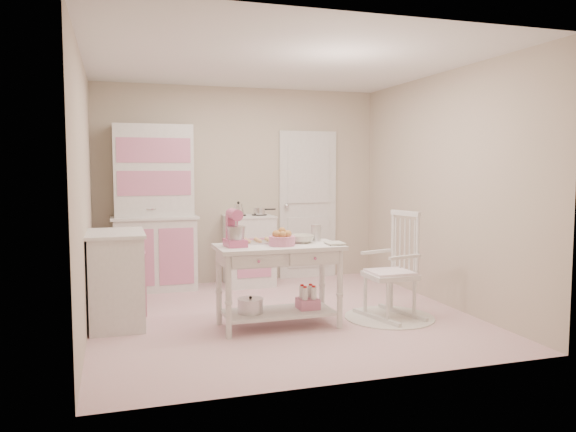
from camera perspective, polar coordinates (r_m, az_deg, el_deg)
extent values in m
plane|color=pink|center=(5.94, -0.72, -10.08)|extent=(3.80, 3.80, 0.00)
cube|color=white|center=(5.84, -0.75, 15.40)|extent=(3.80, 3.80, 0.04)
cube|color=#BDAD9A|center=(7.58, -4.85, 3.12)|extent=(3.80, 0.04, 2.60)
cube|color=#BDAD9A|center=(3.96, 7.15, 1.40)|extent=(3.80, 0.04, 2.60)
cube|color=#BDAD9A|center=(5.51, -20.04, 2.14)|extent=(0.04, 3.80, 2.60)
cube|color=#BDAD9A|center=(6.55, 15.43, 2.66)|extent=(0.04, 3.80, 2.60)
cube|color=white|center=(7.83, 2.02, 1.14)|extent=(0.82, 0.05, 2.04)
cube|color=white|center=(7.19, -13.42, 0.83)|extent=(1.06, 0.50, 2.08)
cube|color=white|center=(7.39, -3.96, -3.47)|extent=(0.62, 0.57, 0.92)
cube|color=white|center=(5.76, -17.01, -6.10)|extent=(0.54, 0.84, 0.92)
cylinder|color=white|center=(5.95, 10.25, -10.08)|extent=(0.92, 0.92, 0.01)
cube|color=white|center=(5.84, 10.33, -4.91)|extent=(0.65, 0.82, 1.10)
cube|color=white|center=(5.46, -0.96, -7.11)|extent=(1.20, 0.60, 0.80)
cube|color=#CD5686|center=(5.29, -5.40, -1.28)|extent=(0.22, 0.29, 0.34)
cube|color=silver|center=(5.53, -2.99, -2.69)|extent=(0.34, 0.24, 0.02)
cylinder|color=pink|center=(5.35, -0.61, -2.54)|extent=(0.25, 0.25, 0.09)
imported|color=silver|center=(5.54, 1.38, -2.34)|extent=(0.25, 0.25, 0.08)
cylinder|color=silver|center=(5.67, 2.84, -1.70)|extent=(0.10, 0.10, 0.17)
imported|color=silver|center=(5.42, 3.96, -2.81)|extent=(0.17, 0.23, 0.02)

